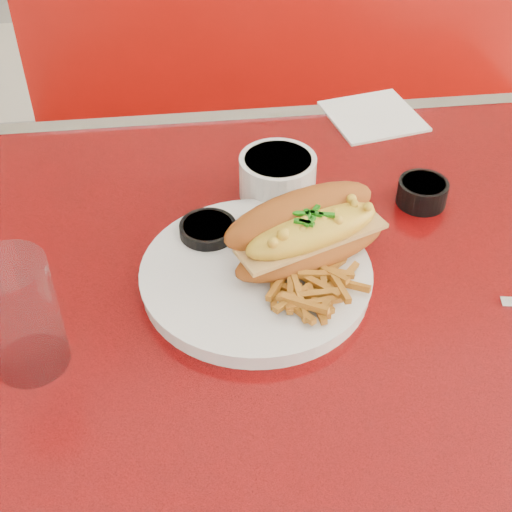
{
  "coord_description": "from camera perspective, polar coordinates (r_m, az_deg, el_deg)",
  "views": [
    {
      "loc": [
        -0.26,
        -0.56,
        1.33
      ],
      "look_at": [
        -0.19,
        0.03,
        0.81
      ],
      "focal_mm": 50.0,
      "sensor_mm": 36.0,
      "label": 1
    }
  ],
  "objects": [
    {
      "name": "diner_table",
      "position": [
        0.95,
        11.68,
        -9.25
      ],
      "size": [
        1.23,
        0.83,
        0.77
      ],
      "color": "red",
      "rests_on": "ground"
    },
    {
      "name": "dinner_plate",
      "position": [
        0.81,
        0.0,
        -1.57
      ],
      "size": [
        0.35,
        0.35,
        0.02
      ],
      "rotation": [
        0.0,
        0.0,
        -0.43
      ],
      "color": "silver",
      "rests_on": "diner_table"
    },
    {
      "name": "sauce_cup_left",
      "position": [
        0.85,
        -3.85,
        1.71
      ],
      "size": [
        0.09,
        0.09,
        0.03
      ],
      "rotation": [
        0.0,
        0.0,
        0.3
      ],
      "color": "black",
      "rests_on": "diner_table"
    },
    {
      "name": "water_tumbler",
      "position": [
        0.73,
        -18.33,
        -4.58
      ],
      "size": [
        0.08,
        0.08,
        0.13
      ],
      "primitive_type": "cylinder",
      "rotation": [
        0.0,
        0.0,
        -0.06
      ],
      "color": "silver",
      "rests_on": "diner_table"
    },
    {
      "name": "paper_napkin",
      "position": [
        1.13,
        9.35,
        10.99
      ],
      "size": [
        0.16,
        0.16,
        0.0
      ],
      "primitive_type": "cube",
      "rotation": [
        0.0,
        0.0,
        0.2
      ],
      "color": "white",
      "rests_on": "diner_table"
    },
    {
      "name": "fork",
      "position": [
        0.79,
        3.2,
        -2.36
      ],
      "size": [
        0.08,
        0.12,
        0.0
      ],
      "rotation": [
        0.0,
        0.0,
        2.1
      ],
      "color": "silver",
      "rests_on": "dinner_plate"
    },
    {
      "name": "fries_pile",
      "position": [
        0.78,
        4.27,
        -1.93
      ],
      "size": [
        0.12,
        0.11,
        0.03
      ],
      "primitive_type": null,
      "rotation": [
        0.0,
        0.0,
        0.36
      ],
      "color": "#C17821",
      "rests_on": "dinner_plate"
    },
    {
      "name": "booth_bench_far",
      "position": [
        1.75,
        3.05,
        4.45
      ],
      "size": [
        1.2,
        0.51,
        0.9
      ],
      "color": "#9D100A",
      "rests_on": "ground"
    },
    {
      "name": "sauce_cup_right",
      "position": [
        0.95,
        13.17,
        5.05
      ],
      "size": [
        0.08,
        0.08,
        0.03
      ],
      "rotation": [
        0.0,
        0.0,
        -0.24
      ],
      "color": "black",
      "rests_on": "diner_table"
    },
    {
      "name": "gravy_ramekin",
      "position": [
        0.93,
        1.74,
        6.49
      ],
      "size": [
        0.11,
        0.11,
        0.06
      ],
      "rotation": [
        0.0,
        0.0,
        -0.12
      ],
      "color": "silver",
      "rests_on": "diner_table"
    },
    {
      "name": "mac_hoagie",
      "position": [
        0.8,
        4.14,
        1.99
      ],
      "size": [
        0.21,
        0.16,
        0.09
      ],
      "rotation": [
        0.0,
        0.0,
        0.38
      ],
      "color": "#A1511A",
      "rests_on": "dinner_plate"
    }
  ]
}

